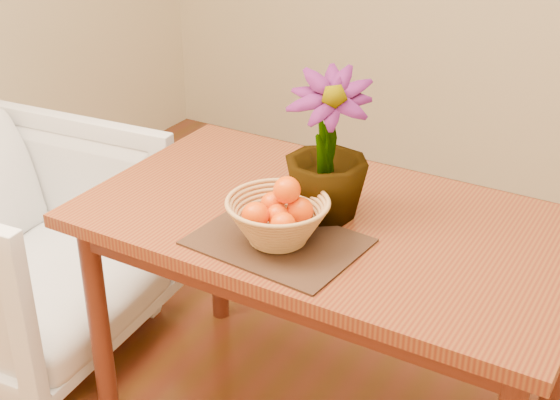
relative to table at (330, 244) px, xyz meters
The scene contains 6 objects.
table is the anchor object (origin of this frame).
placemat 0.22m from the table, 105.04° to the right, with size 0.43×0.32×0.01m, color #362213.
wicker_basket 0.25m from the table, 105.04° to the right, with size 0.27×0.27×0.11m.
orange_pile 0.27m from the table, 104.85° to the right, with size 0.16×0.15×0.13m.
potted_plant 0.30m from the table, behind, with size 0.23×0.23×0.41m, color #154914.
armchair 1.17m from the table, behind, with size 0.82×0.77×0.85m, color gray.
Camera 1 is at (0.85, -1.42, 1.78)m, focal length 50.00 mm.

